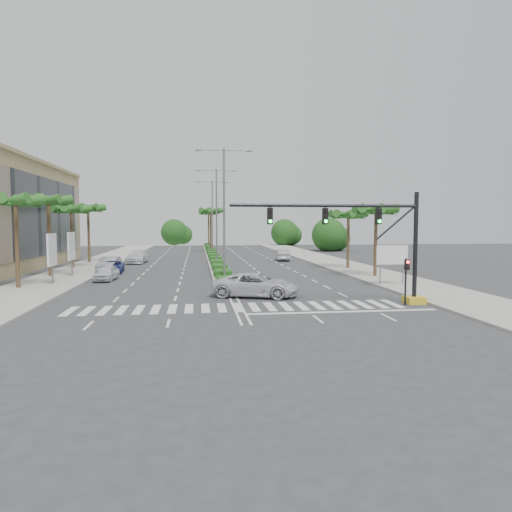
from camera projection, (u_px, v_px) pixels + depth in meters
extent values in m
plane|color=#333335|center=(238.00, 308.00, 28.18)|extent=(160.00, 160.00, 0.00)
cube|color=gray|center=(360.00, 270.00, 49.90)|extent=(6.00, 120.00, 0.15)
cube|color=gray|center=(70.00, 274.00, 46.01)|extent=(6.00, 120.00, 0.15)
cube|color=gray|center=(213.00, 255.00, 72.68)|extent=(2.20, 75.00, 0.20)
cube|color=#24501B|center=(213.00, 255.00, 72.67)|extent=(1.80, 75.00, 0.04)
cube|color=gold|center=(414.00, 300.00, 29.64)|extent=(1.20, 1.20, 0.45)
cylinder|color=black|center=(415.00, 247.00, 29.39)|extent=(0.28, 0.28, 7.00)
cylinder|color=black|center=(325.00, 206.00, 28.43)|extent=(12.00, 0.20, 0.20)
cylinder|color=black|center=(395.00, 223.00, 29.10)|extent=(2.53, 0.12, 2.15)
cube|color=black|center=(379.00, 216.00, 28.93)|extent=(0.32, 0.24, 1.00)
cylinder|color=#19E533|center=(380.00, 221.00, 28.81)|extent=(0.20, 0.06, 0.20)
cube|color=black|center=(325.00, 216.00, 28.48)|extent=(0.32, 0.24, 1.00)
cylinder|color=#19E533|center=(326.00, 221.00, 28.36)|extent=(0.20, 0.06, 0.20)
cube|color=black|center=(270.00, 216.00, 28.03)|extent=(0.32, 0.24, 1.00)
cylinder|color=#19E533|center=(270.00, 221.00, 27.91)|extent=(0.20, 0.06, 0.20)
cylinder|color=black|center=(406.00, 282.00, 28.83)|extent=(0.12, 0.12, 3.00)
cube|color=black|center=(407.00, 265.00, 28.61)|extent=(0.28, 0.22, 0.65)
cylinder|color=red|center=(408.00, 262.00, 28.47)|extent=(0.18, 0.05, 0.18)
cylinder|color=slate|center=(380.00, 269.00, 37.59)|extent=(0.10, 0.10, 2.80)
cylinder|color=slate|center=(403.00, 269.00, 37.85)|extent=(0.10, 0.10, 2.80)
cube|color=#0C6638|center=(392.00, 255.00, 37.63)|extent=(2.60, 0.08, 1.50)
cube|color=white|center=(392.00, 255.00, 37.58)|extent=(2.70, 0.02, 1.60)
cylinder|color=slate|center=(52.00, 269.00, 38.09)|extent=(0.12, 0.12, 2.80)
cube|color=white|center=(52.00, 250.00, 37.97)|extent=(0.18, 2.10, 2.70)
cube|color=#D8594C|center=(52.00, 250.00, 37.97)|extent=(0.12, 2.00, 2.60)
cylinder|color=slate|center=(72.00, 263.00, 44.02)|extent=(0.12, 0.12, 2.80)
cube|color=white|center=(71.00, 246.00, 43.91)|extent=(0.18, 2.10, 2.70)
cube|color=#D8594C|center=(71.00, 246.00, 43.91)|extent=(0.12, 2.00, 2.60)
cylinder|color=brown|center=(17.00, 245.00, 35.70)|extent=(0.32, 0.32, 7.00)
sphere|color=brown|center=(15.00, 201.00, 35.46)|extent=(0.70, 0.70, 0.70)
cone|color=#2B621F|center=(30.00, 203.00, 35.61)|extent=(0.90, 3.62, 1.50)
cone|color=#2B621F|center=(29.00, 203.00, 36.41)|extent=(3.39, 2.96, 1.50)
cone|color=#2B621F|center=(17.00, 203.00, 36.50)|extent=(3.73, 1.68, 1.50)
cone|color=#2B621F|center=(4.00, 203.00, 35.81)|extent=(2.38, 3.65, 1.50)
cone|color=#2B621F|center=(6.00, 202.00, 34.37)|extent=(3.73, 1.68, 1.50)
cone|color=#2B621F|center=(20.00, 202.00, 34.70)|extent=(3.39, 2.96, 1.50)
cylinder|color=brown|center=(49.00, 239.00, 43.60)|extent=(0.32, 0.32, 7.40)
sphere|color=brown|center=(48.00, 201.00, 43.34)|extent=(0.70, 0.70, 0.70)
cone|color=#2B621F|center=(60.00, 202.00, 43.49)|extent=(0.90, 3.62, 1.50)
cone|color=#2B621F|center=(58.00, 203.00, 44.29)|extent=(3.39, 2.96, 1.50)
cone|color=#2B621F|center=(49.00, 203.00, 44.38)|extent=(3.73, 1.68, 1.50)
cone|color=#2B621F|center=(39.00, 202.00, 43.70)|extent=(2.38, 3.65, 1.50)
cone|color=#2B621F|center=(36.00, 202.00, 42.75)|extent=(2.38, 3.65, 1.50)
cone|color=#2B621F|center=(42.00, 202.00, 42.26)|extent=(3.73, 1.68, 1.50)
cone|color=#2B621F|center=(53.00, 202.00, 42.59)|extent=(3.39, 2.96, 1.50)
cylinder|color=brown|center=(72.00, 239.00, 51.54)|extent=(0.32, 0.32, 6.80)
sphere|color=brown|center=(71.00, 210.00, 51.30)|extent=(0.70, 0.70, 0.70)
cone|color=#2B621F|center=(81.00, 211.00, 51.45)|extent=(0.90, 3.62, 1.50)
cone|color=#2B621F|center=(80.00, 211.00, 52.25)|extent=(3.39, 2.96, 1.50)
cone|color=#2B621F|center=(72.00, 211.00, 52.34)|extent=(3.73, 1.68, 1.50)
cone|color=#2B621F|center=(63.00, 211.00, 51.65)|extent=(2.38, 3.65, 1.50)
cone|color=#2B621F|center=(61.00, 211.00, 50.71)|extent=(2.38, 3.65, 1.50)
cone|color=#2B621F|center=(66.00, 211.00, 50.22)|extent=(3.73, 1.68, 1.50)
cone|color=#2B621F|center=(76.00, 211.00, 50.54)|extent=(3.39, 2.96, 1.50)
cylinder|color=brown|center=(89.00, 236.00, 59.44)|extent=(0.32, 0.32, 7.20)
sphere|color=brown|center=(88.00, 209.00, 59.18)|extent=(0.70, 0.70, 0.70)
cone|color=#2B621F|center=(97.00, 209.00, 59.33)|extent=(0.90, 3.62, 1.50)
cone|color=#2B621F|center=(95.00, 210.00, 60.13)|extent=(3.39, 2.96, 1.50)
cone|color=#2B621F|center=(88.00, 210.00, 60.22)|extent=(3.73, 1.68, 1.50)
cone|color=#2B621F|center=(81.00, 209.00, 59.54)|extent=(2.38, 3.65, 1.50)
cone|color=#2B621F|center=(79.00, 209.00, 58.59)|extent=(2.38, 3.65, 1.50)
cone|color=#2B621F|center=(84.00, 209.00, 58.10)|extent=(3.73, 1.68, 1.50)
cone|color=#2B621F|center=(92.00, 209.00, 58.43)|extent=(3.39, 2.96, 1.50)
cylinder|color=brown|center=(376.00, 244.00, 43.65)|extent=(0.32, 0.32, 6.50)
sphere|color=brown|center=(376.00, 211.00, 43.42)|extent=(0.70, 0.70, 0.70)
cone|color=#2B621F|center=(387.00, 212.00, 43.57)|extent=(0.90, 3.62, 1.50)
cone|color=#2B621F|center=(379.00, 212.00, 44.37)|extent=(3.39, 2.96, 1.50)
cone|color=#2B621F|center=(369.00, 212.00, 44.46)|extent=(3.73, 1.68, 1.50)
cone|color=#2B621F|center=(364.00, 212.00, 43.78)|extent=(2.38, 3.65, 1.50)
cone|color=#2B621F|center=(368.00, 212.00, 42.83)|extent=(2.38, 3.65, 1.50)
cone|color=#2B621F|center=(378.00, 211.00, 42.34)|extent=(3.73, 1.68, 1.50)
cone|color=#2B621F|center=(387.00, 212.00, 42.67)|extent=(3.39, 2.96, 1.50)
cylinder|color=brown|center=(348.00, 242.00, 51.57)|extent=(0.32, 0.32, 6.20)
sphere|color=brown|center=(349.00, 215.00, 51.36)|extent=(0.70, 0.70, 0.70)
cone|color=#2B621F|center=(358.00, 216.00, 51.51)|extent=(0.90, 3.62, 1.50)
cone|color=#2B621F|center=(352.00, 216.00, 52.31)|extent=(3.39, 2.96, 1.50)
cone|color=#2B621F|center=(343.00, 216.00, 52.40)|extent=(3.73, 1.68, 1.50)
cone|color=#2B621F|center=(339.00, 216.00, 51.71)|extent=(2.38, 3.65, 1.50)
cone|color=#2B621F|center=(341.00, 216.00, 50.77)|extent=(2.38, 3.65, 1.50)
cone|color=#2B621F|center=(350.00, 216.00, 50.27)|extent=(3.73, 1.68, 1.50)
cone|color=#2B621F|center=(357.00, 216.00, 50.60)|extent=(3.39, 2.96, 1.50)
cylinder|color=brown|center=(211.00, 231.00, 82.31)|extent=(0.32, 0.32, 7.50)
sphere|color=brown|center=(211.00, 211.00, 82.05)|extent=(0.70, 0.70, 0.70)
cone|color=#2B621F|center=(217.00, 212.00, 82.20)|extent=(0.90, 3.62, 1.50)
cone|color=#2B621F|center=(214.00, 212.00, 83.00)|extent=(3.39, 2.96, 1.50)
cone|color=#2B621F|center=(209.00, 212.00, 83.09)|extent=(3.73, 1.68, 1.50)
cone|color=#2B621F|center=(205.00, 212.00, 82.40)|extent=(2.38, 3.65, 1.50)
cone|color=#2B621F|center=(205.00, 212.00, 81.46)|extent=(2.38, 3.65, 1.50)
cone|color=#2B621F|center=(209.00, 211.00, 80.97)|extent=(3.73, 1.68, 1.50)
cone|color=#2B621F|center=(215.00, 211.00, 81.29)|extent=(3.39, 2.96, 1.50)
cylinder|color=brown|center=(209.00, 230.00, 97.15)|extent=(0.32, 0.32, 7.50)
sphere|color=brown|center=(209.00, 213.00, 96.89)|extent=(0.70, 0.70, 0.70)
cone|color=#2B621F|center=(214.00, 213.00, 97.04)|extent=(0.90, 3.62, 1.50)
cone|color=#2B621F|center=(212.00, 213.00, 97.83)|extent=(3.39, 2.96, 1.50)
cone|color=#2B621F|center=(207.00, 213.00, 97.92)|extent=(3.73, 1.68, 1.50)
cone|color=#2B621F|center=(204.00, 213.00, 97.24)|extent=(2.38, 3.65, 1.50)
cone|color=#2B621F|center=(204.00, 213.00, 96.30)|extent=(2.38, 3.65, 1.50)
cone|color=#2B621F|center=(207.00, 213.00, 95.80)|extent=(3.73, 1.68, 1.50)
cone|color=#2B621F|center=(212.00, 213.00, 96.13)|extent=(3.39, 2.96, 1.50)
cylinder|color=slate|center=(224.00, 215.00, 41.60)|extent=(0.20, 0.20, 12.00)
cylinder|color=slate|center=(210.00, 150.00, 41.03)|extent=(2.40, 0.10, 0.10)
cylinder|color=slate|center=(237.00, 150.00, 41.33)|extent=(2.40, 0.10, 0.10)
cube|color=slate|center=(198.00, 150.00, 40.89)|extent=(0.50, 0.25, 0.12)
cube|color=slate|center=(249.00, 151.00, 41.48)|extent=(0.50, 0.25, 0.12)
cylinder|color=slate|center=(217.00, 217.00, 57.42)|extent=(0.20, 0.20, 12.00)
cylinder|color=slate|center=(207.00, 170.00, 56.85)|extent=(2.40, 0.10, 0.10)
cylinder|color=slate|center=(226.00, 171.00, 57.16)|extent=(2.40, 0.10, 0.10)
cube|color=slate|center=(198.00, 171.00, 56.71)|extent=(0.50, 0.25, 0.12)
cube|color=slate|center=(235.00, 171.00, 57.30)|extent=(0.50, 0.25, 0.12)
cylinder|color=slate|center=(212.00, 218.00, 73.25)|extent=(0.20, 0.20, 12.00)
cylinder|color=slate|center=(205.00, 182.00, 72.68)|extent=(2.40, 0.10, 0.10)
cylinder|color=slate|center=(220.00, 182.00, 72.99)|extent=(2.40, 0.10, 0.10)
cube|color=slate|center=(198.00, 182.00, 72.54)|extent=(0.50, 0.25, 0.12)
cube|color=slate|center=(226.00, 182.00, 73.13)|extent=(0.50, 0.25, 0.12)
imported|color=silver|center=(106.00, 273.00, 41.41)|extent=(1.96, 4.14, 1.37)
imported|color=#B9B8BD|center=(109.00, 264.00, 48.63)|extent=(1.96, 5.03, 1.63)
imported|color=navy|center=(112.00, 267.00, 47.73)|extent=(2.45, 4.76, 1.28)
imported|color=silver|center=(137.00, 257.00, 59.71)|extent=(2.80, 5.80, 1.63)
imported|color=silver|center=(256.00, 285.00, 32.27)|extent=(6.62, 4.50, 1.68)
imported|color=silver|center=(283.00, 255.00, 63.57)|extent=(2.22, 4.98, 1.59)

